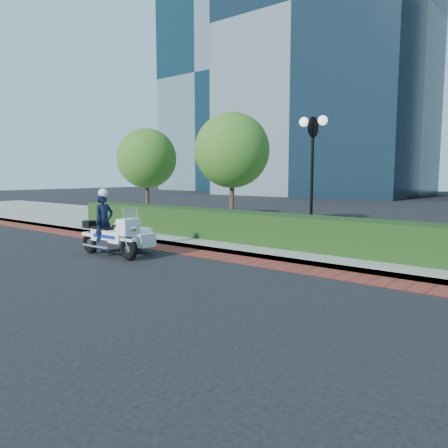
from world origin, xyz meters
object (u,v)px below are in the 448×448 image
Objects in this scene: lamppost at (312,158)px; tree_b at (232,150)px; police_motorcycle at (116,232)px; tree_a at (147,158)px.

lamppost is 0.86× the size of tree_b.
lamppost is at bearing 55.13° from police_motorcycle.
lamppost is 4.71m from tree_b.
police_motorcycle is (6.35, -6.73, -2.53)m from tree_a.
tree_a is 5.50m from tree_b.
lamppost is 1.69× the size of police_motorcycle.
tree_b is at bearing 0.00° from tree_a.
police_motorcycle is (-3.65, -5.43, -2.27)m from lamppost.
lamppost is 6.92m from police_motorcycle.
tree_b is (-4.50, 1.30, 0.48)m from lamppost.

